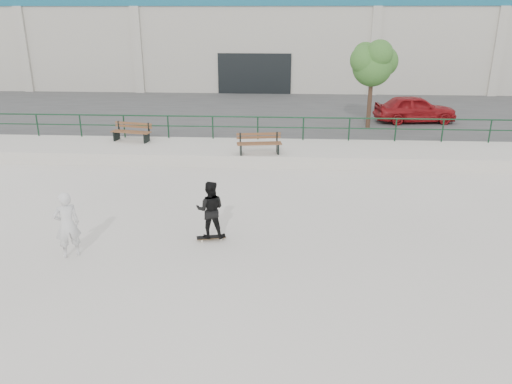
# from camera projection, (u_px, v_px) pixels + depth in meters

# --- Properties ---
(ground) EXTENTS (120.00, 120.00, 0.00)m
(ground) POSITION_uv_depth(u_px,v_px,m) (191.00, 264.00, 12.24)
(ground) COLOR #B3AEA4
(ground) RESTS_ON ground
(ledge) EXTENTS (30.00, 3.00, 0.50)m
(ledge) POSITION_uv_depth(u_px,v_px,m) (232.00, 152.00, 21.07)
(ledge) COLOR beige
(ledge) RESTS_ON ground
(parking_strip) EXTENTS (60.00, 14.00, 0.50)m
(parking_strip) POSITION_uv_depth(u_px,v_px,m) (248.00, 114.00, 29.04)
(parking_strip) COLOR #3E3E3E
(parking_strip) RESTS_ON ground
(railing) EXTENTS (28.00, 0.06, 1.03)m
(railing) POSITION_uv_depth(u_px,v_px,m) (235.00, 122.00, 21.95)
(railing) COLOR #143922
(railing) RESTS_ON ledge
(commercial_building) EXTENTS (44.20, 16.33, 8.00)m
(commercial_building) POSITION_uv_depth(u_px,v_px,m) (261.00, 28.00, 40.70)
(commercial_building) COLOR #ABA499
(commercial_building) RESTS_ON ground
(bench_left) EXTENTS (1.82, 0.86, 0.81)m
(bench_left) POSITION_uv_depth(u_px,v_px,m) (132.00, 132.00, 21.73)
(bench_left) COLOR brown
(bench_left) RESTS_ON ledge
(bench_right) EXTENTS (1.83, 0.78, 0.82)m
(bench_right) POSITION_uv_depth(u_px,v_px,m) (259.00, 144.00, 19.80)
(bench_right) COLOR brown
(bench_right) RESTS_ON ledge
(tree) EXTENTS (2.34, 2.08, 4.16)m
(tree) POSITION_uv_depth(u_px,v_px,m) (373.00, 62.00, 23.39)
(tree) COLOR #483224
(tree) RESTS_ON parking_strip
(red_car) EXTENTS (4.20, 2.07, 1.38)m
(red_car) POSITION_uv_depth(u_px,v_px,m) (415.00, 109.00, 25.36)
(red_car) COLOR maroon
(red_car) RESTS_ON parking_strip
(skateboard) EXTENTS (0.81, 0.39, 0.09)m
(skateboard) POSITION_uv_depth(u_px,v_px,m) (211.00, 237.00, 13.52)
(skateboard) COLOR black
(skateboard) RESTS_ON ground
(standing_skater) EXTENTS (0.79, 0.62, 1.58)m
(standing_skater) POSITION_uv_depth(u_px,v_px,m) (210.00, 210.00, 13.24)
(standing_skater) COLOR black
(standing_skater) RESTS_ON skateboard
(seated_skater) EXTENTS (0.75, 0.69, 1.71)m
(seated_skater) POSITION_uv_depth(u_px,v_px,m) (67.00, 225.00, 12.37)
(seated_skater) COLOR silver
(seated_skater) RESTS_ON ground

